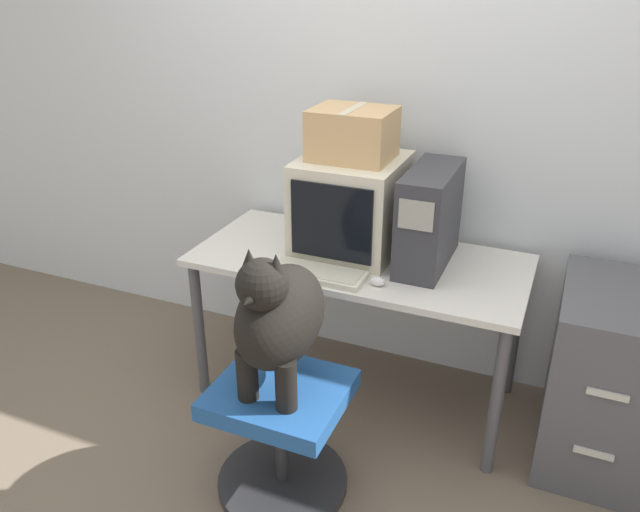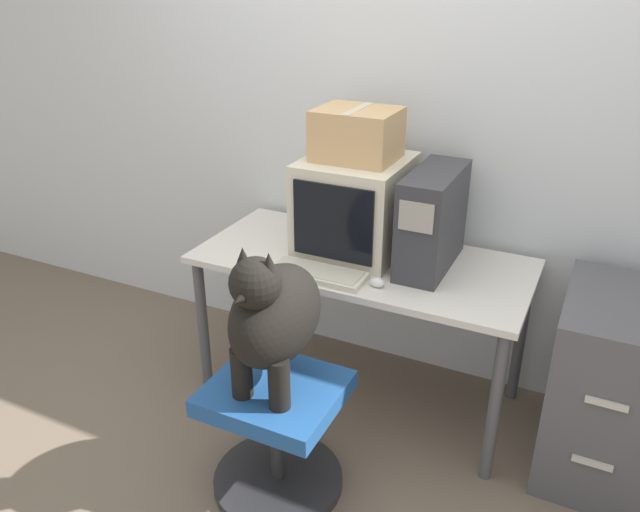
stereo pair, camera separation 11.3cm
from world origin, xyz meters
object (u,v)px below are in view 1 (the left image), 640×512
object	(u,v)px
crt_monitor	(351,204)
office_chair	(281,432)
pc_tower	(429,218)
filing_cabinet	(602,377)
cardboard_box	(353,134)
dog	(278,315)
keyboard	(316,273)

from	to	relation	value
crt_monitor	office_chair	distance (m)	1.02
pc_tower	filing_cabinet	bearing A→B (deg)	-5.28
cardboard_box	filing_cabinet	bearing A→B (deg)	-4.85
dog	cardboard_box	xyz separation A→B (m)	(-0.02, 0.77, 0.46)
pc_tower	dog	distance (m)	0.84
keyboard	office_chair	distance (m)	0.65
crt_monitor	pc_tower	distance (m)	0.36
pc_tower	filing_cabinet	xyz separation A→B (m)	(0.77, -0.07, -0.55)
office_chair	dog	distance (m)	0.52
filing_cabinet	cardboard_box	bearing A→B (deg)	175.15
keyboard	cardboard_box	world-z (taller)	cardboard_box
crt_monitor	office_chair	size ratio (longest dim) A/B	0.92
pc_tower	cardboard_box	xyz separation A→B (m)	(-0.36, 0.02, 0.32)
crt_monitor	filing_cabinet	size ratio (longest dim) A/B	0.62
keyboard	dog	world-z (taller)	dog
filing_cabinet	pc_tower	bearing A→B (deg)	174.72
filing_cabinet	cardboard_box	world-z (taller)	cardboard_box
crt_monitor	cardboard_box	size ratio (longest dim) A/B	1.41
dog	cardboard_box	bearing A→B (deg)	91.31
crt_monitor	dog	distance (m)	0.78
cardboard_box	keyboard	bearing A→B (deg)	-95.01
crt_monitor	filing_cabinet	distance (m)	1.26
office_chair	filing_cabinet	size ratio (longest dim) A/B	0.67
filing_cabinet	keyboard	bearing A→B (deg)	-168.63
dog	filing_cabinet	bearing A→B (deg)	31.35
crt_monitor	filing_cabinet	world-z (taller)	crt_monitor
pc_tower	dog	world-z (taller)	pc_tower
cardboard_box	office_chair	bearing A→B (deg)	-88.69
crt_monitor	cardboard_box	bearing A→B (deg)	90.00
office_chair	filing_cabinet	world-z (taller)	filing_cabinet
keyboard	filing_cabinet	world-z (taller)	filing_cabinet
office_chair	dog	size ratio (longest dim) A/B	0.88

